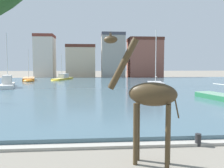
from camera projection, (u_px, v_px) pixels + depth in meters
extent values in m
cube|color=#476675|center=(95.00, 87.00, 34.57)|extent=(78.62, 50.29, 0.29)
cube|color=#ADA89E|center=(100.00, 146.00, 9.34)|extent=(78.62, 0.50, 0.12)
cylinder|color=#42331E|center=(135.00, 134.00, 7.63)|extent=(0.15, 0.15, 2.04)
cylinder|color=#42331E|center=(138.00, 131.00, 8.00)|extent=(0.15, 0.15, 2.04)
cylinder|color=#42331E|center=(168.00, 137.00, 7.33)|extent=(0.15, 0.15, 2.04)
cylinder|color=#42331E|center=(168.00, 134.00, 7.70)|extent=(0.15, 0.15, 2.04)
ellipsoid|color=#42331E|center=(152.00, 94.00, 7.56)|extent=(1.68, 1.14, 0.78)
cylinder|color=#42331E|center=(123.00, 64.00, 7.78)|extent=(1.07, 0.60, 1.74)
ellipsoid|color=#42331E|center=(111.00, 40.00, 7.84)|extent=(0.54, 0.42, 0.26)
cone|color=#42331E|center=(110.00, 33.00, 7.76)|extent=(0.06, 0.06, 0.15)
cone|color=#42331E|center=(111.00, 34.00, 7.89)|extent=(0.06, 0.06, 0.15)
cylinder|color=#42331E|center=(176.00, 105.00, 7.37)|extent=(0.22, 0.12, 0.83)
cube|color=white|center=(8.00, 87.00, 32.33)|extent=(3.44, 6.99, 0.72)
ellipsoid|color=white|center=(9.00, 85.00, 35.35)|extent=(2.06, 2.69, 0.69)
cube|color=silver|center=(8.00, 84.00, 32.30)|extent=(3.37, 6.85, 0.06)
cube|color=silver|center=(7.00, 80.00, 31.78)|extent=(1.75, 2.60, 1.18)
cylinder|color=silver|center=(7.00, 59.00, 32.51)|extent=(0.12, 0.12, 7.05)
cylinder|color=silver|center=(7.00, 78.00, 31.60)|extent=(0.74, 2.31, 0.08)
cube|color=orange|center=(29.00, 80.00, 47.44)|extent=(3.90, 7.87, 0.82)
ellipsoid|color=orange|center=(28.00, 81.00, 44.04)|extent=(2.53, 3.04, 0.78)
cube|color=#E2A56E|center=(29.00, 78.00, 47.41)|extent=(3.82, 7.71, 0.06)
cylinder|color=silver|center=(28.00, 64.00, 46.65)|extent=(0.12, 0.12, 5.61)
cylinder|color=silver|center=(29.00, 73.00, 48.05)|extent=(0.70, 2.59, 0.08)
cube|color=gold|center=(63.00, 79.00, 50.59)|extent=(3.83, 8.25, 0.59)
ellipsoid|color=gold|center=(56.00, 81.00, 46.85)|extent=(2.36, 3.15, 0.57)
cube|color=#DFCD77|center=(63.00, 78.00, 50.57)|extent=(3.76, 8.08, 0.06)
cube|color=silver|center=(64.00, 76.00, 51.12)|extent=(1.99, 3.05, 0.88)
cylinder|color=silver|center=(61.00, 66.00, 49.78)|extent=(0.12, 0.12, 5.11)
cylinder|color=silver|center=(64.00, 74.00, 51.29)|extent=(0.77, 2.74, 0.08)
cube|color=#939399|center=(156.00, 85.00, 35.06)|extent=(2.87, 5.63, 0.75)
ellipsoid|color=#939399|center=(154.00, 84.00, 37.60)|extent=(2.12, 2.15, 0.71)
cube|color=#B1B1B5|center=(156.00, 82.00, 35.03)|extent=(2.82, 5.51, 0.06)
cylinder|color=silver|center=(156.00, 56.00, 35.13)|extent=(0.12, 0.12, 7.91)
cylinder|color=silver|center=(156.00, 77.00, 34.43)|extent=(0.37, 1.87, 0.08)
cylinder|color=silver|center=(223.00, 85.00, 20.22)|extent=(0.57, 2.36, 0.08)
cylinder|color=#232326|center=(198.00, 140.00, 9.50)|extent=(0.24, 0.24, 0.50)
cube|color=beige|center=(45.00, 58.00, 64.02)|extent=(5.13, 5.78, 10.87)
cube|color=brown|center=(44.00, 36.00, 63.57)|extent=(5.23, 5.90, 0.80)
cube|color=#C6B293|center=(81.00, 63.00, 63.85)|extent=(7.72, 5.34, 8.11)
cube|color=#51281E|center=(81.00, 46.00, 63.50)|extent=(7.87, 5.44, 0.80)
cube|color=gray|center=(113.00, 57.00, 62.60)|extent=(6.07, 5.34, 11.12)
cube|color=#42424C|center=(113.00, 35.00, 62.14)|extent=(6.19, 5.45, 0.80)
cube|color=#8E5142|center=(144.00, 59.00, 63.97)|extent=(8.86, 6.79, 9.96)
cube|color=#51281E|center=(145.00, 40.00, 63.55)|extent=(9.04, 6.93, 0.80)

